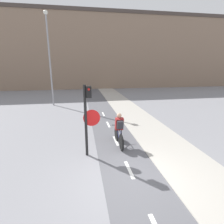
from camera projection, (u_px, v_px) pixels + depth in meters
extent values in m
plane|color=gray|center=(133.00, 179.00, 5.73)|extent=(120.00, 120.00, 0.00)
cube|color=#56565B|center=(133.00, 179.00, 5.72)|extent=(2.03, 60.00, 0.02)
cube|color=white|center=(129.00, 170.00, 6.20)|extent=(0.12, 1.10, 0.00)
cube|color=white|center=(116.00, 141.00, 8.58)|extent=(0.12, 1.10, 0.00)
cube|color=white|center=(108.00, 124.00, 10.96)|extent=(0.12, 1.10, 0.00)
cube|color=white|center=(103.00, 114.00, 13.34)|extent=(0.12, 1.10, 0.00)
cube|color=#A8A399|center=(194.00, 171.00, 6.09)|extent=(2.40, 60.00, 0.05)
cube|color=#89705B|center=(90.00, 53.00, 28.69)|extent=(60.00, 5.00, 11.14)
cube|color=#473D38|center=(88.00, 14.00, 27.20)|extent=(60.00, 5.20, 0.50)
cylinder|color=black|center=(86.00, 122.00, 6.89)|extent=(0.11, 0.11, 2.90)
cube|color=black|center=(89.00, 92.00, 6.62)|extent=(0.20, 0.20, 0.44)
sphere|color=red|center=(89.00, 89.00, 6.48)|extent=(0.09, 0.09, 0.09)
cone|color=red|center=(92.00, 118.00, 6.89)|extent=(0.67, 0.01, 0.67)
cone|color=silver|center=(92.00, 118.00, 6.90)|extent=(0.60, 0.02, 0.60)
cylinder|color=gray|center=(50.00, 62.00, 15.46)|extent=(0.14, 0.14, 7.76)
sphere|color=silver|center=(46.00, 12.00, 14.44)|extent=(0.36, 0.36, 0.36)
cylinder|color=black|center=(121.00, 143.00, 7.60)|extent=(0.07, 0.71, 0.71)
cylinder|color=black|center=(116.00, 133.00, 8.64)|extent=(0.07, 0.71, 0.71)
cylinder|color=navy|center=(118.00, 132.00, 8.27)|extent=(0.04, 0.69, 0.44)
cylinder|color=navy|center=(120.00, 136.00, 7.78)|extent=(0.04, 0.36, 0.46)
cylinder|color=navy|center=(119.00, 129.00, 8.05)|extent=(0.04, 1.01, 0.07)
cylinder|color=navy|center=(120.00, 141.00, 7.80)|extent=(0.04, 0.41, 0.05)
cylinder|color=black|center=(117.00, 125.00, 8.52)|extent=(0.46, 0.03, 0.03)
cube|color=maroon|center=(119.00, 124.00, 7.86)|extent=(0.36, 0.31, 0.59)
sphere|color=tan|center=(119.00, 115.00, 7.80)|extent=(0.22, 0.22, 0.22)
cylinder|color=#232328|center=(117.00, 134.00, 7.93)|extent=(0.04, 0.07, 0.45)
cylinder|color=#232328|center=(121.00, 133.00, 7.96)|extent=(0.04, 0.07, 0.45)
cube|color=#28282D|center=(120.00, 125.00, 7.68)|extent=(0.28, 0.23, 0.39)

